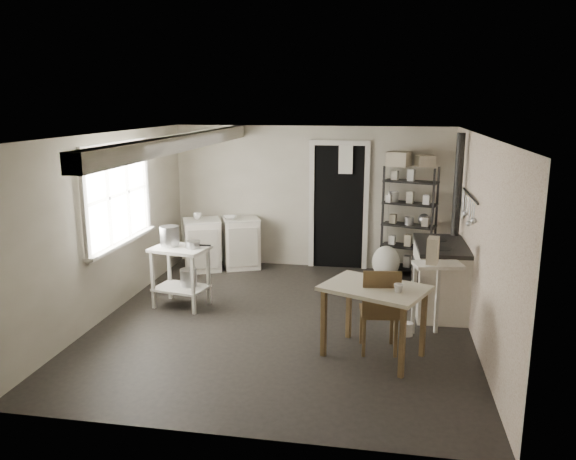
% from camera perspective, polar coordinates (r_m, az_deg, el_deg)
% --- Properties ---
extents(floor, '(5.00, 5.00, 0.00)m').
position_cam_1_polar(floor, '(7.08, -0.42, -9.26)').
color(floor, black).
rests_on(floor, ground).
extents(ceiling, '(5.00, 5.00, 0.00)m').
position_cam_1_polar(ceiling, '(6.57, -0.46, 9.68)').
color(ceiling, silver).
rests_on(ceiling, wall_back).
extents(wall_back, '(4.50, 0.02, 2.30)m').
position_cam_1_polar(wall_back, '(9.15, 2.37, 3.32)').
color(wall_back, '#B3AB98').
rests_on(wall_back, ground).
extents(wall_front, '(4.50, 0.02, 2.30)m').
position_cam_1_polar(wall_front, '(4.39, -6.35, -7.39)').
color(wall_front, '#B3AB98').
rests_on(wall_front, ground).
extents(wall_left, '(0.02, 5.00, 2.30)m').
position_cam_1_polar(wall_left, '(7.46, -17.70, 0.53)').
color(wall_left, '#B3AB98').
rests_on(wall_left, ground).
extents(wall_right, '(0.02, 5.00, 2.30)m').
position_cam_1_polar(wall_right, '(6.71, 18.82, -0.88)').
color(wall_right, '#B3AB98').
rests_on(wall_right, ground).
extents(window, '(0.12, 1.76, 1.28)m').
position_cam_1_polar(window, '(7.56, -16.99, 3.44)').
color(window, beige).
rests_on(window, wall_left).
extents(doorway, '(0.96, 0.10, 2.08)m').
position_cam_1_polar(doorway, '(9.10, 5.15, 2.27)').
color(doorway, beige).
rests_on(doorway, ground).
extents(ceiling_beam, '(0.18, 5.00, 0.18)m').
position_cam_1_polar(ceiling_beam, '(6.89, -10.44, 8.79)').
color(ceiling_beam, beige).
rests_on(ceiling_beam, ceiling).
extents(wallpaper_panel, '(0.01, 5.00, 2.30)m').
position_cam_1_polar(wallpaper_panel, '(6.71, 18.74, -0.88)').
color(wallpaper_panel, beige).
rests_on(wallpaper_panel, wall_right).
extents(utensil_rail, '(0.06, 1.20, 0.44)m').
position_cam_1_polar(utensil_rail, '(7.21, 17.88, 3.35)').
color(utensil_rail, '#AFAFB1').
rests_on(utensil_rail, wall_right).
extents(prep_table, '(0.79, 0.63, 0.81)m').
position_cam_1_polar(prep_table, '(7.59, -10.83, -4.74)').
color(prep_table, beige).
rests_on(prep_table, ground).
extents(stockpot, '(0.30, 0.30, 0.27)m').
position_cam_1_polar(stockpot, '(7.55, -11.94, -0.63)').
color(stockpot, '#AFAFB1').
rests_on(stockpot, prep_table).
extents(saucepan, '(0.24, 0.24, 0.10)m').
position_cam_1_polar(saucepan, '(7.41, -9.63, -1.50)').
color(saucepan, '#AFAFB1').
rests_on(saucepan, prep_table).
extents(bucket, '(0.23, 0.23, 0.24)m').
position_cam_1_polar(bucket, '(7.61, -10.08, -4.78)').
color(bucket, '#AFAFB1').
rests_on(bucket, prep_table).
extents(base_cabinets, '(1.37, 0.99, 0.83)m').
position_cam_1_polar(base_cabinets, '(9.19, -6.74, -1.11)').
color(base_cabinets, silver).
rests_on(base_cabinets, ground).
extents(mixing_bowl, '(0.38, 0.38, 0.07)m').
position_cam_1_polar(mixing_bowl, '(9.03, -5.98, 1.87)').
color(mixing_bowl, silver).
rests_on(mixing_bowl, base_cabinets).
extents(counter_cup, '(0.15, 0.15, 0.11)m').
position_cam_1_polar(counter_cup, '(9.10, -9.20, 1.98)').
color(counter_cup, silver).
rests_on(counter_cup, base_cabinets).
extents(shelf_rack, '(0.87, 0.54, 1.71)m').
position_cam_1_polar(shelf_rack, '(8.90, 12.22, 1.45)').
color(shelf_rack, black).
rests_on(shelf_rack, ground).
extents(shelf_jar, '(0.11, 0.11, 0.18)m').
position_cam_1_polar(shelf_jar, '(8.81, 10.25, 4.16)').
color(shelf_jar, silver).
rests_on(shelf_jar, shelf_rack).
extents(storage_box_a, '(0.40, 0.38, 0.22)m').
position_cam_1_polar(storage_box_a, '(8.72, 11.26, 8.31)').
color(storage_box_a, '#C0B59A').
rests_on(storage_box_a, shelf_rack).
extents(storage_box_b, '(0.32, 0.31, 0.17)m').
position_cam_1_polar(storage_box_b, '(8.79, 13.80, 8.09)').
color(storage_box_b, '#C0B59A').
rests_on(storage_box_b, shelf_rack).
extents(stove, '(0.67, 1.16, 0.90)m').
position_cam_1_polar(stove, '(7.54, 15.14, -4.75)').
color(stove, silver).
rests_on(stove, ground).
extents(stovepipe, '(0.13, 0.13, 1.46)m').
position_cam_1_polar(stovepipe, '(7.81, 16.88, 4.40)').
color(stovepipe, black).
rests_on(stovepipe, stove).
extents(side_ledge, '(0.61, 0.42, 0.85)m').
position_cam_1_polar(side_ledge, '(6.82, 14.78, -6.72)').
color(side_ledge, beige).
rests_on(side_ledge, ground).
extents(oats_box, '(0.16, 0.22, 0.30)m').
position_cam_1_polar(oats_box, '(6.64, 14.50, -1.99)').
color(oats_box, '#C0B59A').
rests_on(oats_box, side_ledge).
extents(work_table, '(1.23, 1.08, 0.78)m').
position_cam_1_polar(work_table, '(6.10, 8.68, -9.28)').
color(work_table, beige).
rests_on(work_table, ground).
extents(table_cup, '(0.13, 0.13, 0.09)m').
position_cam_1_polar(table_cup, '(5.81, 11.15, -6.04)').
color(table_cup, silver).
rests_on(table_cup, work_table).
extents(chair, '(0.44, 0.46, 0.96)m').
position_cam_1_polar(chair, '(6.21, 9.23, -7.86)').
color(chair, '#503B22').
rests_on(chair, ground).
extents(flour_sack, '(0.48, 0.43, 0.51)m').
position_cam_1_polar(flour_sack, '(8.81, 9.92, -3.31)').
color(flour_sack, silver).
rests_on(flour_sack, ground).
extents(floor_crock, '(0.13, 0.13, 0.16)m').
position_cam_1_polar(floor_crock, '(6.79, 12.06, -9.84)').
color(floor_crock, silver).
rests_on(floor_crock, ground).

